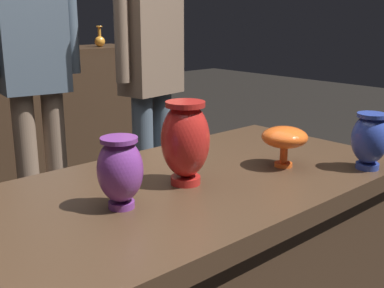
{
  "coord_description": "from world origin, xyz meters",
  "views": [
    {
      "loc": [
        -0.84,
        -0.9,
        1.23
      ],
      "look_at": [
        -0.03,
        -0.0,
        0.9
      ],
      "focal_mm": 45.77,
      "sensor_mm": 36.0,
      "label": 1
    }
  ],
  "objects_px": {
    "vase_tall_behind": "(370,139)",
    "vase_left_accent": "(285,138)",
    "visitor_near_right": "(151,63)",
    "shelf_vase_far_right": "(100,40)",
    "vase_centerpiece": "(185,140)",
    "shelf_vase_right": "(21,35)",
    "vase_right_accent": "(120,170)",
    "visitor_center_back": "(33,58)"
  },
  "relations": [
    {
      "from": "vase_left_accent",
      "to": "vase_right_accent",
      "type": "xyz_separation_m",
      "value": [
        -0.52,
        0.06,
        0.01
      ]
    },
    {
      "from": "vase_right_accent",
      "to": "shelf_vase_far_right",
      "type": "xyz_separation_m",
      "value": [
        1.3,
        2.17,
        0.15
      ]
    },
    {
      "from": "vase_centerpiece",
      "to": "vase_left_accent",
      "type": "xyz_separation_m",
      "value": [
        0.3,
        -0.08,
        -0.03
      ]
    },
    {
      "from": "shelf_vase_right",
      "to": "visitor_center_back",
      "type": "relative_size",
      "value": 0.11
    },
    {
      "from": "vase_left_accent",
      "to": "vase_right_accent",
      "type": "height_order",
      "value": "vase_right_accent"
    },
    {
      "from": "vase_centerpiece",
      "to": "shelf_vase_far_right",
      "type": "bearing_deg",
      "value": 63.01
    },
    {
      "from": "vase_centerpiece",
      "to": "visitor_near_right",
      "type": "xyz_separation_m",
      "value": [
        0.77,
        1.14,
        0.05
      ]
    },
    {
      "from": "vase_right_accent",
      "to": "shelf_vase_far_right",
      "type": "bearing_deg",
      "value": 58.94
    },
    {
      "from": "vase_centerpiece",
      "to": "vase_right_accent",
      "type": "relative_size",
      "value": 1.31
    },
    {
      "from": "vase_left_accent",
      "to": "visitor_center_back",
      "type": "relative_size",
      "value": 0.08
    },
    {
      "from": "vase_left_accent",
      "to": "shelf_vase_far_right",
      "type": "height_order",
      "value": "shelf_vase_far_right"
    },
    {
      "from": "visitor_center_back",
      "to": "vase_left_accent",
      "type": "bearing_deg",
      "value": 100.63
    },
    {
      "from": "vase_centerpiece",
      "to": "shelf_vase_far_right",
      "type": "relative_size",
      "value": 1.49
    },
    {
      "from": "vase_tall_behind",
      "to": "shelf_vase_far_right",
      "type": "distance_m",
      "value": 2.48
    },
    {
      "from": "visitor_near_right",
      "to": "shelf_vase_right",
      "type": "bearing_deg",
      "value": -88.6
    },
    {
      "from": "shelf_vase_right",
      "to": "visitor_near_right",
      "type": "bearing_deg",
      "value": -79.68
    },
    {
      "from": "visitor_near_right",
      "to": "visitor_center_back",
      "type": "bearing_deg",
      "value": -36.82
    },
    {
      "from": "vase_tall_behind",
      "to": "shelf_vase_right",
      "type": "relative_size",
      "value": 0.82
    },
    {
      "from": "vase_tall_behind",
      "to": "visitor_center_back",
      "type": "bearing_deg",
      "value": 96.87
    },
    {
      "from": "shelf_vase_right",
      "to": "shelf_vase_far_right",
      "type": "relative_size",
      "value": 1.35
    },
    {
      "from": "shelf_vase_right",
      "to": "shelf_vase_far_right",
      "type": "distance_m",
      "value": 0.53
    },
    {
      "from": "vase_left_accent",
      "to": "vase_tall_behind",
      "type": "bearing_deg",
      "value": -47.37
    },
    {
      "from": "shelf_vase_far_right",
      "to": "visitor_near_right",
      "type": "distance_m",
      "value": 1.05
    },
    {
      "from": "vase_right_accent",
      "to": "visitor_near_right",
      "type": "relative_size",
      "value": 0.1
    },
    {
      "from": "visitor_center_back",
      "to": "shelf_vase_far_right",
      "type": "bearing_deg",
      "value": -129.76
    },
    {
      "from": "visitor_near_right",
      "to": "vase_left_accent",
      "type": "bearing_deg",
      "value": 60.03
    },
    {
      "from": "vase_tall_behind",
      "to": "shelf_vase_right",
      "type": "bearing_deg",
      "value": 87.5
    },
    {
      "from": "vase_right_accent",
      "to": "visitor_center_back",
      "type": "bearing_deg",
      "value": 71.76
    },
    {
      "from": "shelf_vase_far_right",
      "to": "shelf_vase_right",
      "type": "bearing_deg",
      "value": 167.61
    },
    {
      "from": "vase_centerpiece",
      "to": "visitor_center_back",
      "type": "xyz_separation_m",
      "value": [
        0.26,
        1.42,
        0.09
      ]
    },
    {
      "from": "vase_left_accent",
      "to": "visitor_near_right",
      "type": "distance_m",
      "value": 1.31
    },
    {
      "from": "vase_tall_behind",
      "to": "shelf_vase_far_right",
      "type": "bearing_deg",
      "value": 75.27
    },
    {
      "from": "vase_left_accent",
      "to": "shelf_vase_right",
      "type": "bearing_deg",
      "value": 83.46
    },
    {
      "from": "vase_left_accent",
      "to": "visitor_near_right",
      "type": "relative_size",
      "value": 0.08
    },
    {
      "from": "vase_centerpiece",
      "to": "vase_right_accent",
      "type": "distance_m",
      "value": 0.22
    },
    {
      "from": "vase_tall_behind",
      "to": "shelf_vase_right",
      "type": "xyz_separation_m",
      "value": [
        0.11,
        2.51,
        0.2
      ]
    },
    {
      "from": "vase_left_accent",
      "to": "visitor_center_back",
      "type": "bearing_deg",
      "value": 91.62
    },
    {
      "from": "vase_tall_behind",
      "to": "vase_left_accent",
      "type": "distance_m",
      "value": 0.23
    },
    {
      "from": "shelf_vase_right",
      "to": "vase_centerpiece",
      "type": "bearing_deg",
      "value": -104.21
    },
    {
      "from": "vase_tall_behind",
      "to": "vase_right_accent",
      "type": "relative_size",
      "value": 0.97
    },
    {
      "from": "visitor_near_right",
      "to": "shelf_vase_far_right",
      "type": "bearing_deg",
      "value": -116.54
    },
    {
      "from": "shelf_vase_right",
      "to": "visitor_near_right",
      "type": "xyz_separation_m",
      "value": [
        0.2,
        -1.11,
        -0.11
      ]
    }
  ]
}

